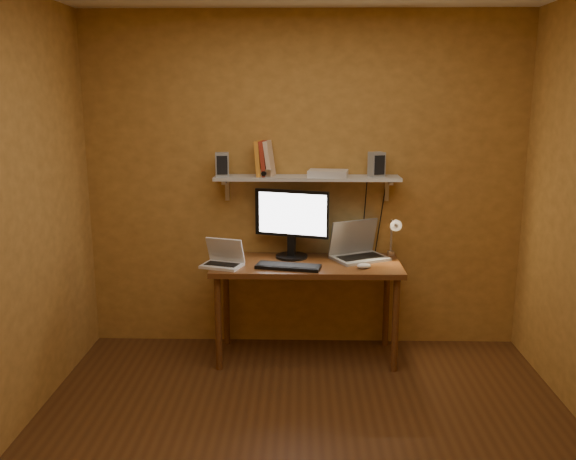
{
  "coord_description": "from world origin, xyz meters",
  "views": [
    {
      "loc": [
        -0.02,
        -3.11,
        1.98
      ],
      "look_at": [
        -0.12,
        1.18,
        1.02
      ],
      "focal_mm": 38.0,
      "sensor_mm": 36.0,
      "label": 1
    }
  ],
  "objects_px": {
    "desk": "(307,274)",
    "netbook": "(223,258)",
    "mouse": "(364,266)",
    "speaker_right": "(377,164)",
    "keyboard": "(288,267)",
    "desk_lamp": "(394,232)",
    "speaker_left": "(222,164)",
    "monitor": "(292,220)",
    "router": "(328,173)",
    "laptop": "(357,248)",
    "wall_shelf": "(307,178)",
    "shelf_camera": "(265,173)"
  },
  "relations": [
    {
      "from": "desk_lamp",
      "to": "router",
      "type": "distance_m",
      "value": 0.67
    },
    {
      "from": "desk",
      "to": "monitor",
      "type": "bearing_deg",
      "value": 127.8
    },
    {
      "from": "speaker_left",
      "to": "router",
      "type": "relative_size",
      "value": 0.61
    },
    {
      "from": "desk_lamp",
      "to": "desk",
      "type": "bearing_deg",
      "value": -169.19
    },
    {
      "from": "netbook",
      "to": "shelf_camera",
      "type": "bearing_deg",
      "value": 54.71
    },
    {
      "from": "keyboard",
      "to": "router",
      "type": "height_order",
      "value": "router"
    },
    {
      "from": "desk_lamp",
      "to": "router",
      "type": "relative_size",
      "value": 1.28
    },
    {
      "from": "wall_shelf",
      "to": "mouse",
      "type": "bearing_deg",
      "value": -39.21
    },
    {
      "from": "laptop",
      "to": "keyboard",
      "type": "height_order",
      "value": "laptop"
    },
    {
      "from": "mouse",
      "to": "speaker_right",
      "type": "distance_m",
      "value": 0.78
    },
    {
      "from": "wall_shelf",
      "to": "keyboard",
      "type": "distance_m",
      "value": 0.7
    },
    {
      "from": "desk_lamp",
      "to": "speaker_left",
      "type": "height_order",
      "value": "speaker_left"
    },
    {
      "from": "desk",
      "to": "wall_shelf",
      "type": "height_order",
      "value": "wall_shelf"
    },
    {
      "from": "wall_shelf",
      "to": "mouse",
      "type": "height_order",
      "value": "wall_shelf"
    },
    {
      "from": "laptop",
      "to": "keyboard",
      "type": "bearing_deg",
      "value": -177.21
    },
    {
      "from": "wall_shelf",
      "to": "keyboard",
      "type": "relative_size",
      "value": 3.01
    },
    {
      "from": "netbook",
      "to": "desk_lamp",
      "type": "bearing_deg",
      "value": 27.86
    },
    {
      "from": "desk",
      "to": "netbook",
      "type": "distance_m",
      "value": 0.63
    },
    {
      "from": "keyboard",
      "to": "shelf_camera",
      "type": "distance_m",
      "value": 0.72
    },
    {
      "from": "wall_shelf",
      "to": "desk_lamp",
      "type": "xyz_separation_m",
      "value": [
        0.66,
        -0.07,
        -0.4
      ]
    },
    {
      "from": "router",
      "to": "shelf_camera",
      "type": "bearing_deg",
      "value": -173.04
    },
    {
      "from": "laptop",
      "to": "mouse",
      "type": "xyz_separation_m",
      "value": [
        0.03,
        -0.29,
        -0.06
      ]
    },
    {
      "from": "desk_lamp",
      "to": "router",
      "type": "xyz_separation_m",
      "value": [
        -0.5,
        0.05,
        0.44
      ]
    },
    {
      "from": "speaker_left",
      "to": "shelf_camera",
      "type": "xyz_separation_m",
      "value": [
        0.32,
        -0.06,
        -0.06
      ]
    },
    {
      "from": "speaker_left",
      "to": "speaker_right",
      "type": "height_order",
      "value": "speaker_right"
    },
    {
      "from": "netbook",
      "to": "router",
      "type": "height_order",
      "value": "router"
    },
    {
      "from": "monitor",
      "to": "laptop",
      "type": "xyz_separation_m",
      "value": [
        0.5,
        -0.0,
        -0.22
      ]
    },
    {
      "from": "desk",
      "to": "desk_lamp",
      "type": "distance_m",
      "value": 0.73
    },
    {
      "from": "netbook",
      "to": "router",
      "type": "relative_size",
      "value": 1.13
    },
    {
      "from": "keyboard",
      "to": "router",
      "type": "xyz_separation_m",
      "value": [
        0.29,
        0.33,
        0.64
      ]
    },
    {
      "from": "mouse",
      "to": "desk_lamp",
      "type": "height_order",
      "value": "desk_lamp"
    },
    {
      "from": "netbook",
      "to": "router",
      "type": "bearing_deg",
      "value": 37.73
    },
    {
      "from": "wall_shelf",
      "to": "keyboard",
      "type": "height_order",
      "value": "wall_shelf"
    },
    {
      "from": "monitor",
      "to": "laptop",
      "type": "distance_m",
      "value": 0.55
    },
    {
      "from": "desk_lamp",
      "to": "wall_shelf",
      "type": "bearing_deg",
      "value": 174.12
    },
    {
      "from": "mouse",
      "to": "speaker_right",
      "type": "xyz_separation_m",
      "value": [
        0.11,
        0.33,
        0.7
      ]
    },
    {
      "from": "speaker_right",
      "to": "router",
      "type": "xyz_separation_m",
      "value": [
        -0.36,
        -0.01,
        -0.07
      ]
    },
    {
      "from": "keyboard",
      "to": "shelf_camera",
      "type": "bearing_deg",
      "value": 135.66
    },
    {
      "from": "router",
      "to": "keyboard",
      "type": "bearing_deg",
      "value": -131.59
    },
    {
      "from": "keyboard",
      "to": "router",
      "type": "relative_size",
      "value": 1.59
    },
    {
      "from": "keyboard",
      "to": "speaker_right",
      "type": "height_order",
      "value": "speaker_right"
    },
    {
      "from": "monitor",
      "to": "speaker_right",
      "type": "xyz_separation_m",
      "value": [
        0.64,
        0.04,
        0.42
      ]
    },
    {
      "from": "keyboard",
      "to": "desk",
      "type": "bearing_deg",
      "value": 59.72
    },
    {
      "from": "speaker_right",
      "to": "shelf_camera",
      "type": "relative_size",
      "value": 1.74
    },
    {
      "from": "keyboard",
      "to": "desk_lamp",
      "type": "relative_size",
      "value": 1.24
    },
    {
      "from": "keyboard",
      "to": "speaker_left",
      "type": "relative_size",
      "value": 2.61
    },
    {
      "from": "monitor",
      "to": "speaker_right",
      "type": "height_order",
      "value": "speaker_right"
    },
    {
      "from": "wall_shelf",
      "to": "desk_lamp",
      "type": "distance_m",
      "value": 0.77
    },
    {
      "from": "router",
      "to": "desk_lamp",
      "type": "bearing_deg",
      "value": -6.05
    },
    {
      "from": "laptop",
      "to": "router",
      "type": "xyz_separation_m",
      "value": [
        -0.23,
        0.03,
        0.57
      ]
    }
  ]
}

